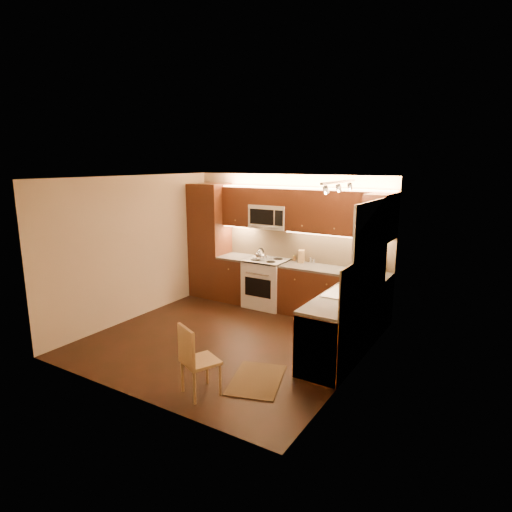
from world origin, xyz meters
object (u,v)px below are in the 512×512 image
Objects in this scene: knife_block at (301,256)px; soap_bottle at (381,276)px; sink at (348,287)px; stove at (267,283)px; microwave at (271,217)px; dining_chair at (201,359)px; toaster_oven at (369,264)px; kettle at (260,254)px.

soap_bottle is at bearing -36.93° from knife_block.
stove is at bearing 150.64° from sink.
knife_block is at bearing 135.99° from sink.
microwave reaches higher than knife_block.
dining_chair is at bearing -119.41° from soap_bottle.
knife_block is at bearing -158.90° from toaster_oven.
stove is 5.14× the size of soap_bottle.
stove is 3.82× the size of kettle.
soap_bottle is (2.24, -0.47, -0.73)m from microwave.
stove is at bearing 131.32° from dining_chair.
soap_bottle reaches higher than stove.
soap_bottle is (2.24, -0.34, 0.53)m from stove.
stove is 2.11× the size of toaster_oven.
sink is at bearing -29.36° from stove.
soap_bottle is at bearing 90.43° from dining_chair.
toaster_oven reaches higher than sink.
toaster_oven is 0.64m from soap_bottle.
toaster_oven is 2.43× the size of soap_bottle.
sink reaches higher than dining_chair.
microwave is 1.74× the size of toaster_oven.
kettle is at bearing 169.83° from soap_bottle.
sink is at bearing -32.21° from microwave.
microwave reaches higher than soap_bottle.
stove reaches higher than dining_chair.
toaster_oven is at bearing 95.04° from sink.
kettle is 1.34× the size of soap_bottle.
kettle is (-2.06, 1.00, 0.07)m from sink.
stove is 0.60m from kettle.
microwave is at bearing 130.69° from dining_chair.
toaster_oven is at bearing 99.32° from dining_chair.
sink is (2.00, -1.26, -0.74)m from microwave.
stove is 3.33m from dining_chair.
soap_bottle reaches higher than sink.
soap_bottle is 3.18m from dining_chair.
stove is 1.05× the size of dining_chair.
kettle is at bearing -116.71° from stove.
toaster_oven is 1.26m from knife_block.
sink is 0.83m from soap_bottle.
knife_block reaches higher than stove.
sink is at bearing -111.89° from soap_bottle.
dining_chair is at bearing -102.94° from knife_block.
dining_chair is (0.32, -3.40, -0.57)m from knife_block.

